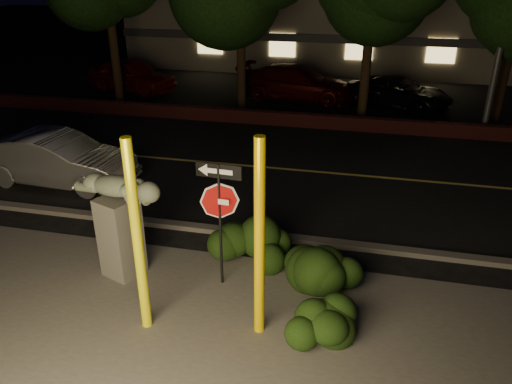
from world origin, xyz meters
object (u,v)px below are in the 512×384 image
yellow_pole_left (138,240)px  parked_car_darkred (297,83)px  sculpture (119,213)px  parked_car_red (132,75)px  silver_sedan (58,159)px  yellow_pole_right (259,242)px  parked_car_dark (398,92)px  signpost (219,201)px

yellow_pole_left → parked_car_darkred: bearing=89.1°
sculpture → parked_car_red: sculpture is taller
yellow_pole_left → sculpture: bearing=127.8°
silver_sedan → sculpture: bearing=-132.1°
yellow_pole_right → silver_sedan: size_ratio=0.81×
parked_car_dark → yellow_pole_left: bearing=-173.5°
parked_car_red → parked_car_darkred: parked_car_darkred is taller
sculpture → signpost: bearing=24.3°
yellow_pole_left → yellow_pole_right: (1.93, 0.31, 0.03)m
parked_car_red → parked_car_darkred: size_ratio=0.85×
yellow_pole_right → silver_sedan: 8.38m
signpost → silver_sedan: (-5.80, 3.60, -1.08)m
parked_car_darkred → yellow_pole_left: bearing=-174.2°
silver_sedan → parked_car_darkred: 11.71m
signpost → parked_car_darkred: 14.18m
yellow_pole_left → parked_car_darkred: size_ratio=0.67×
parked_car_darkred → signpost: bearing=-170.5°
yellow_pole_right → parked_car_dark: size_ratio=0.79×
parked_car_red → parked_car_dark: (12.23, -0.05, -0.13)m
parked_car_red → sculpture: bearing=-138.4°
sculpture → parked_car_darkred: sculpture is taller
yellow_pole_right → parked_car_dark: yellow_pole_right is taller
silver_sedan → parked_car_darkred: size_ratio=0.84×
yellow_pole_left → parked_car_dark: 16.13m
yellow_pole_right → signpost: (-1.01, 1.18, 0.04)m
yellow_pole_left → parked_car_dark: size_ratio=0.78×
signpost → parked_car_dark: signpost is taller
yellow_pole_right → sculpture: 3.20m
parked_car_darkred → parked_car_dark: parked_car_darkred is taller
sculpture → parked_car_darkred: bearing=105.5°
yellow_pole_right → parked_car_darkred: yellow_pole_right is taller
yellow_pole_left → sculpture: 1.77m
sculpture → parked_car_dark: (5.65, 14.05, -0.77)m
signpost → silver_sedan: signpost is taller
parked_car_red → silver_sedan: bearing=-148.6°
signpost → parked_car_dark: (3.67, 13.93, -1.18)m
parked_car_darkred → parked_car_red: bearing=97.8°
silver_sedan → parked_car_dark: (9.47, 10.34, -0.10)m
signpost → silver_sedan: 6.91m
parked_car_darkred → parked_car_dark: bearing=-85.9°
yellow_pole_right → parked_car_darkred: bearing=96.3°
yellow_pole_right → signpost: 1.55m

